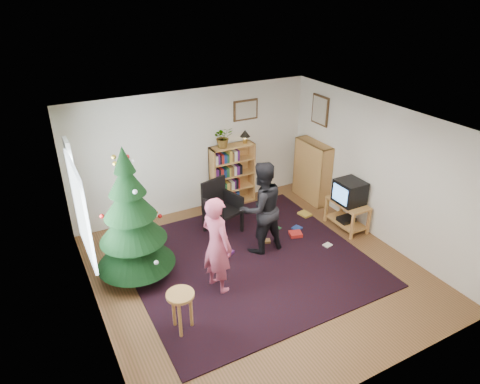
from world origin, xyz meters
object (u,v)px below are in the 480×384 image
person_standing (217,245)px  crt_tv (350,192)px  christmas_tree (132,226)px  person_by_chair (261,208)px  bookshelf_right (312,171)px  table_lamp (245,134)px  picture_back (246,110)px  tv_stand (347,213)px  armchair (220,204)px  picture_right (320,110)px  potted_plant (223,137)px  bookshelf_back (232,174)px  stool (181,302)px

person_standing → crt_tv: bearing=-97.1°
christmas_tree → person_by_chair: 2.16m
bookshelf_right → table_lamp: (-1.28, 0.67, 0.83)m
picture_back → person_by_chair: size_ratio=0.33×
christmas_tree → tv_stand: 4.06m
armchair → crt_tv: bearing=-42.7°
christmas_tree → person_by_chair: bearing=-8.0°
picture_right → person_standing: bearing=-150.3°
bookshelf_right → armchair: bearing=95.6°
picture_back → armchair: size_ratio=0.54×
bookshelf_right → armchair: size_ratio=1.27×
bookshelf_right → potted_plant: bearing=69.4°
table_lamp → picture_right: bearing=-22.7°
picture_right → bookshelf_back: bearing=161.0°
picture_right → person_by_chair: 2.68m
person_standing → tv_stand: bearing=-97.1°
person_standing → potted_plant: 2.85m
picture_right → bookshelf_back: picture_right is taller
christmas_tree → table_lamp: 3.27m
bookshelf_right → armchair: bookshelf_right is taller
armchair → person_by_chair: bearing=-87.0°
christmas_tree → potted_plant: size_ratio=5.31×
picture_right → potted_plant: picture_right is taller
picture_right → person_standing: picture_right is taller
person_standing → potted_plant: bearing=-44.3°
picture_right → tv_stand: bearing=-100.5°
picture_back → christmas_tree: bearing=-150.2°
crt_tv → picture_back: bearing=116.9°
armchair → potted_plant: potted_plant is taller
picture_back → stool: bearing=-130.8°
picture_right → bookshelf_back: size_ratio=0.46×
picture_right → armchair: (-2.43, -0.30, -1.39)m
picture_back → picture_right: bearing=-28.7°
christmas_tree → armchair: size_ratio=2.19×
person_standing → table_lamp: (1.81, 2.43, 0.70)m
armchair → stool: armchair is taller
picture_back → person_by_chair: (-0.78, -1.97, -1.11)m
picture_back → crt_tv: 2.64m
picture_back → person_standing: size_ratio=0.35×
tv_stand → armchair: armchair is taller
potted_plant → bookshelf_back: bearing=0.0°
picture_back → bookshelf_right: size_ratio=0.42×
potted_plant → picture_back: bearing=13.0°
armchair → table_lamp: size_ratio=3.64×
picture_back → crt_tv: (1.07, -2.11, -1.18)m
crt_tv → person_by_chair: size_ratio=0.30×
bookshelf_right → person_by_chair: person_by_chair is taller
picture_right → crt_tv: picture_right is taller
picture_right → christmas_tree: 4.46m
bookshelf_back → crt_tv: bookshelf_back is taller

